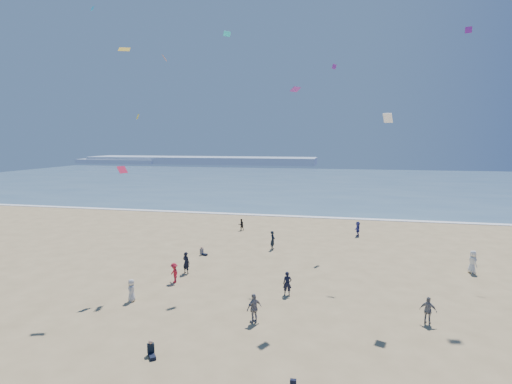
# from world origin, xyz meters

# --- Properties ---
(ocean) EXTENTS (220.00, 100.00, 0.06)m
(ocean) POSITION_xyz_m (0.00, 95.00, 0.03)
(ocean) COLOR #476B84
(ocean) RESTS_ON ground
(surf_line) EXTENTS (220.00, 1.20, 0.08)m
(surf_line) POSITION_xyz_m (0.00, 45.00, 0.04)
(surf_line) COLOR white
(surf_line) RESTS_ON ground
(headland_far) EXTENTS (110.00, 20.00, 3.20)m
(headland_far) POSITION_xyz_m (-60.00, 170.00, 1.60)
(headland_far) COLOR #7A8EA8
(headland_far) RESTS_ON ground
(headland_near) EXTENTS (40.00, 14.00, 2.00)m
(headland_near) POSITION_xyz_m (-100.00, 165.00, 1.00)
(headland_near) COLOR #7A8EA8
(headland_near) RESTS_ON ground
(standing_flyers) EXTENTS (25.84, 46.21, 1.94)m
(standing_flyers) POSITION_xyz_m (4.52, 17.11, 0.85)
(standing_flyers) COLOR gray
(standing_flyers) RESTS_ON ground
(seated_group) EXTENTS (19.01, 31.43, 0.84)m
(seated_group) POSITION_xyz_m (3.27, 4.74, 0.42)
(seated_group) COLOR silver
(seated_group) RESTS_ON ground
(navy_bag) EXTENTS (0.28, 0.18, 0.34)m
(navy_bag) POSITION_xyz_m (4.50, 4.38, 0.17)
(navy_bag) COLOR black
(navy_bag) RESTS_ON ground
(kites_aloft) EXTENTS (37.39, 39.22, 24.39)m
(kites_aloft) POSITION_xyz_m (9.34, 12.52, 15.01)
(kites_aloft) COLOR pink
(kites_aloft) RESTS_ON ground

